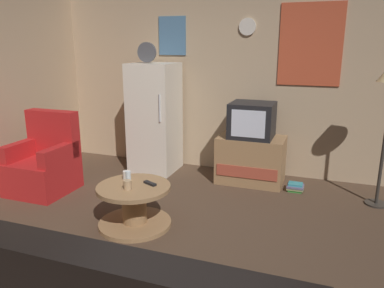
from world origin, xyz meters
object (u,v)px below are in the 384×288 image
at_px(mug_ceramic_white, 127,175).
at_px(remote_control, 150,183).
at_px(crt_tv, 252,120).
at_px(fridge, 155,118).
at_px(armchair, 44,164).
at_px(book_stack, 295,187).
at_px(mug_ceramic_tan, 128,185).
at_px(wine_glass, 128,179).
at_px(tv_stand, 251,160).
at_px(coffee_table, 134,206).

relative_size(mug_ceramic_white, remote_control, 0.60).
xyz_separation_m(crt_tv, remote_control, (-0.69, -1.52, -0.39)).
distance_m(fridge, remote_control, 1.71).
bearing_deg(mug_ceramic_white, armchair, 165.96).
height_order(crt_tv, book_stack, crt_tv).
distance_m(mug_ceramic_tan, armchair, 1.58).
height_order(armchair, book_stack, armchair).
bearing_deg(fridge, wine_glass, -73.13).
xyz_separation_m(tv_stand, mug_ceramic_white, (-0.98, -1.47, 0.16)).
relative_size(fridge, tv_stand, 2.11).
height_order(crt_tv, wine_glass, crt_tv).
xyz_separation_m(mug_ceramic_white, armchair, (-1.33, 0.33, -0.13)).
bearing_deg(book_stack, mug_ceramic_tan, -132.16).
bearing_deg(crt_tv, fridge, 179.02).
bearing_deg(mug_ceramic_tan, armchair, 159.04).
bearing_deg(book_stack, fridge, 175.49).
height_order(fridge, tv_stand, fridge).
height_order(fridge, coffee_table, fridge).
bearing_deg(coffee_table, crt_tv, 62.71).
bearing_deg(tv_stand, book_stack, -12.66).
xyz_separation_m(wine_glass, book_stack, (1.46, 1.50, -0.45)).
relative_size(tv_stand, mug_ceramic_white, 9.33).
bearing_deg(fridge, mug_ceramic_tan, -72.85).
relative_size(coffee_table, mug_ceramic_tan, 8.00).
height_order(crt_tv, mug_ceramic_white, crt_tv).
relative_size(tv_stand, remote_control, 5.60).
xyz_separation_m(mug_ceramic_white, mug_ceramic_tan, (0.14, -0.23, 0.00)).
distance_m(mug_ceramic_tan, book_stack, 2.16).
bearing_deg(fridge, book_stack, -4.51).
height_order(tv_stand, remote_control, tv_stand).
xyz_separation_m(fridge, tv_stand, (1.37, -0.02, -0.45)).
xyz_separation_m(crt_tv, wine_glass, (-0.86, -1.63, -0.33)).
distance_m(mug_ceramic_white, mug_ceramic_tan, 0.27).
relative_size(wine_glass, mug_ceramic_white, 1.67).
distance_m(coffee_table, wine_glass, 0.29).
distance_m(tv_stand, remote_control, 1.68).
bearing_deg(tv_stand, fridge, 179.06).
bearing_deg(tv_stand, mug_ceramic_white, -123.53).
xyz_separation_m(mug_ceramic_white, remote_control, (0.28, -0.04, -0.03)).
bearing_deg(crt_tv, remote_control, -114.51).
relative_size(mug_ceramic_white, mug_ceramic_tan, 1.00).
relative_size(wine_glass, book_stack, 0.75).
height_order(crt_tv, coffee_table, crt_tv).
height_order(mug_ceramic_white, book_stack, mug_ceramic_white).
bearing_deg(crt_tv, mug_ceramic_white, -123.44).
xyz_separation_m(crt_tv, book_stack, (0.59, -0.13, -0.77)).
xyz_separation_m(crt_tv, mug_ceramic_tan, (-0.83, -1.70, -0.36)).
xyz_separation_m(wine_glass, remote_control, (0.17, 0.11, -0.06)).
distance_m(crt_tv, mug_ceramic_tan, 1.93).
relative_size(tv_stand, book_stack, 4.19).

